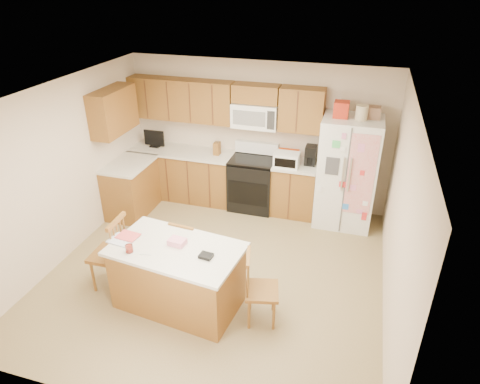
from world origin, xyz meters
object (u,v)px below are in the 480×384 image
(windsor_chair_left, at_px, (111,254))
(windsor_chair_back, at_px, (188,250))
(windsor_chair_right, at_px, (260,290))
(refrigerator, at_px, (347,171))
(stove, at_px, (253,182))
(island, at_px, (178,276))

(windsor_chair_left, distance_m, windsor_chair_back, 1.00)
(windsor_chair_left, relative_size, windsor_chair_right, 1.11)
(refrigerator, bearing_deg, windsor_chair_back, -133.14)
(stove, xyz_separation_m, windsor_chair_back, (-0.35, -2.11, -0.06))
(stove, height_order, windsor_chair_left, stove)
(stove, relative_size, island, 0.67)
(windsor_chair_left, xyz_separation_m, windsor_chair_back, (0.87, 0.48, -0.08))
(windsor_chair_back, bearing_deg, island, -79.01)
(refrigerator, bearing_deg, stove, 177.70)
(stove, xyz_separation_m, windsor_chair_left, (-1.22, -2.59, 0.02))
(refrigerator, distance_m, windsor_chair_back, 2.85)
(stove, relative_size, refrigerator, 0.55)
(island, bearing_deg, windsor_chair_back, 100.99)
(island, bearing_deg, stove, 84.90)
(stove, distance_m, windsor_chair_back, 2.14)
(refrigerator, height_order, windsor_chair_left, refrigerator)
(stove, xyz_separation_m, island, (-0.24, -2.68, -0.04))
(windsor_chair_left, bearing_deg, stove, 64.75)
(island, distance_m, windsor_chair_back, 0.58)
(windsor_chair_right, bearing_deg, island, -179.01)
(stove, relative_size, windsor_chair_left, 1.08)
(windsor_chair_right, bearing_deg, windsor_chair_left, 178.11)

